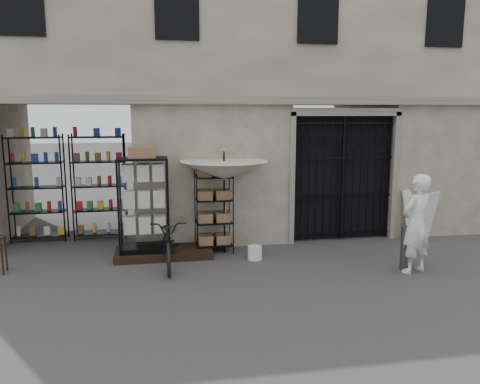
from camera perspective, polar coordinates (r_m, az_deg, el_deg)
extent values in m
plane|color=black|center=(8.95, 6.73, -9.91)|extent=(80.00, 80.00, 0.00)
cube|color=#ADA491|center=(12.40, 1.59, 16.69)|extent=(14.00, 4.00, 9.00)
cube|color=black|center=(11.14, -20.43, 1.39)|extent=(3.00, 1.70, 3.00)
cube|color=black|center=(11.67, -20.17, 0.52)|extent=(2.70, 0.50, 2.50)
cube|color=black|center=(11.27, 12.07, 1.88)|extent=(2.50, 0.06, 3.00)
cube|color=black|center=(11.13, 12.37, 1.51)|extent=(0.05, 0.05, 2.80)
cube|color=black|center=(10.04, -9.25, -7.32)|extent=(2.00, 0.90, 0.15)
cube|color=black|center=(9.99, -11.46, -6.70)|extent=(0.99, 0.63, 0.11)
cube|color=silver|center=(9.48, -11.62, -1.90)|extent=(0.90, 0.05, 1.81)
cube|color=silver|center=(9.80, -11.62, -2.16)|extent=(0.83, 0.46, 1.51)
cube|color=olive|center=(9.63, -11.85, 4.44)|extent=(0.55, 0.43, 0.22)
cube|color=black|center=(10.09, -3.22, -2.44)|extent=(0.89, 0.74, 1.75)
cube|color=olive|center=(10.10, -3.22, -2.74)|extent=(0.75, 0.60, 1.31)
cylinder|color=black|center=(9.93, -1.93, -1.31)|extent=(0.05, 0.05, 2.19)
imported|color=silver|center=(9.81, -1.96, 3.27)|extent=(2.09, 2.11, 1.48)
cylinder|color=white|center=(9.70, 1.81, -7.41)|extent=(0.35, 0.35, 0.28)
imported|color=black|center=(9.46, -8.65, -8.86)|extent=(0.66, 1.00, 1.90)
cylinder|color=#4D4E52|center=(9.56, 19.44, -6.43)|extent=(0.16, 0.16, 0.86)
imported|color=white|center=(9.59, 20.33, -9.10)|extent=(1.34, 2.00, 0.45)
cube|color=silver|center=(11.65, 21.76, -2.82)|extent=(0.62, 0.47, 1.17)
cube|color=silver|center=(11.86, 20.33, -2.53)|extent=(0.62, 0.47, 1.17)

